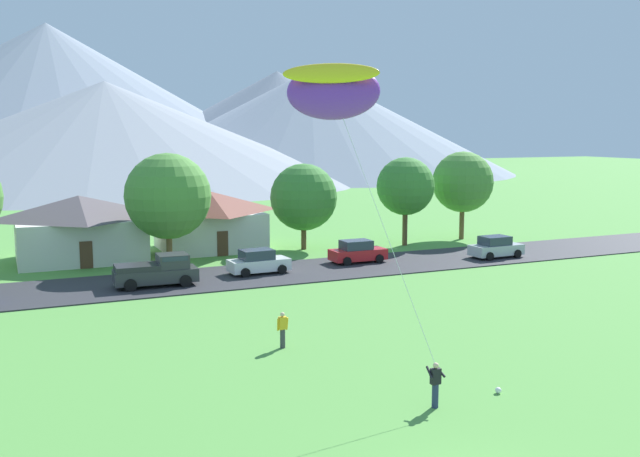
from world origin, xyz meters
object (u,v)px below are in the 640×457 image
parked_car_red_east_end (357,252)px  tree_far_right (304,197)px  parked_car_silver_mid_west (496,247)px  kite_flyer_with_kite (334,93)px  tree_near_left (168,196)px  tree_right_of_center (406,186)px  house_leftmost (80,227)px  parked_car_white_west_end (258,262)px  pickup_truck_charcoal_west_side (158,271)px  house_right_center (210,219)px  tree_center (463,182)px  soccer_ball (498,390)px  watcher_person (283,329)px

parked_car_red_east_end → tree_far_right: bearing=99.0°
parked_car_silver_mid_west → kite_flyer_with_kite: 32.17m
tree_near_left → parked_car_silver_mid_west: size_ratio=1.96×
tree_right_of_center → house_leftmost: bearing=171.5°
house_leftmost → parked_car_white_west_end: 15.31m
tree_near_left → parked_car_silver_mid_west: tree_near_left is taller
parked_car_white_west_end → pickup_truck_charcoal_west_side: bearing=-170.8°
parked_car_white_west_end → tree_near_left: bearing=129.5°
tree_near_left → tree_far_right: 12.19m
house_right_center → parked_car_silver_mid_west: (19.18, -13.46, -1.67)m
tree_center → house_right_center: bearing=170.0°
parked_car_silver_mid_west → soccer_ball: parked_car_silver_mid_west is taller
parked_car_red_east_end → house_right_center: bearing=127.4°
parked_car_red_east_end → soccer_ball: parked_car_red_east_end is taller
house_leftmost → tree_far_right: size_ratio=1.38×
house_leftmost → soccer_ball: 37.96m
tree_right_of_center → pickup_truck_charcoal_west_side: tree_right_of_center is taller
house_right_center → tree_center: (22.69, -3.99, 2.72)m
house_right_center → pickup_truck_charcoal_west_side: (-7.04, -13.01, -1.48)m
house_leftmost → kite_flyer_with_kite: 33.82m
tree_near_left → kite_flyer_with_kite: 27.77m
tree_far_right → parked_car_silver_mid_west: tree_far_right is taller
house_leftmost → house_right_center: (10.50, 0.97, -0.05)m
house_right_center → soccer_ball: (0.89, -37.10, -2.42)m
house_right_center → kite_flyer_with_kite: 34.42m
parked_car_red_east_end → watcher_person: bearing=-126.3°
pickup_truck_charcoal_west_side → watcher_person: bearing=-80.5°
house_leftmost → parked_car_red_east_end: bearing=-27.8°
house_leftmost → parked_car_red_east_end: 21.37m
tree_right_of_center → pickup_truck_charcoal_west_side: bearing=-160.8°
parked_car_silver_mid_west → soccer_ball: 29.90m
tree_far_right → watcher_person: size_ratio=4.31×
tree_near_left → parked_car_white_west_end: (4.87, -5.90, -4.28)m
house_right_center → tree_near_left: bearing=-128.5°
tree_right_of_center → tree_far_right: size_ratio=1.06×
tree_far_right → tree_near_left: bearing=-167.7°
parked_car_white_west_end → watcher_person: (-4.62, -16.52, 0.01)m
tree_near_left → parked_car_red_east_end: 14.63m
house_leftmost → parked_car_white_west_end: bearing=-45.6°
soccer_ball → kite_flyer_with_kite: bearing=140.8°
tree_far_right → pickup_truck_charcoal_west_side: size_ratio=1.37×
parked_car_red_east_end → watcher_person: 21.67m
tree_near_left → soccer_ball: (5.63, -31.15, -5.03)m
pickup_truck_charcoal_west_side → tree_far_right: bearing=34.2°
house_leftmost → soccer_ball: bearing=-72.5°
house_right_center → pickup_truck_charcoal_west_side: bearing=-118.4°
tree_near_left → pickup_truck_charcoal_west_side: 8.48m
parked_car_silver_mid_west → watcher_person: size_ratio=2.53×
house_right_center → tree_far_right: size_ratio=1.20×
parked_car_silver_mid_west → pickup_truck_charcoal_west_side: pickup_truck_charcoal_west_side is taller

